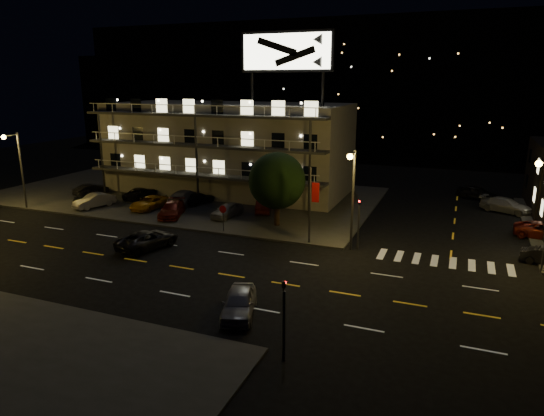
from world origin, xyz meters
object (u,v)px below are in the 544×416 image
at_px(lot_car_2, 150,203).
at_px(lot_car_7, 185,197).
at_px(road_car_east, 239,302).
at_px(lot_car_4, 227,210).
at_px(road_car_west, 148,240).
at_px(tree, 277,182).

distance_m(lot_car_2, lot_car_7, 4.00).
xyz_separation_m(lot_car_2, road_car_east, (18.63, -17.65, -0.05)).
bearing_deg(road_car_east, lot_car_2, 118.71).
relative_size(lot_car_4, lot_car_7, 0.76).
xyz_separation_m(lot_car_7, road_car_west, (4.58, -13.27, -0.19)).
height_order(lot_car_2, road_car_west, road_car_west).
bearing_deg(lot_car_7, tree, 159.47).
height_order(tree, road_car_east, tree).
bearing_deg(road_car_west, road_car_east, 162.23).
distance_m(tree, lot_car_7, 13.06).
bearing_deg(lot_car_4, lot_car_2, -170.32).
height_order(tree, road_car_west, tree).
bearing_deg(lot_car_7, road_car_east, 125.22).
xyz_separation_m(lot_car_7, road_car_east, (16.31, -20.91, -0.16)).
height_order(tree, lot_car_4, tree).
bearing_deg(tree, road_car_east, -75.93).
bearing_deg(tree, lot_car_2, 177.60).
distance_m(lot_car_7, road_car_west, 14.04).
distance_m(lot_car_7, road_car_east, 26.52).
height_order(lot_car_4, lot_car_7, lot_car_7).
distance_m(lot_car_2, road_car_west, 12.15).
relative_size(tree, lot_car_7, 1.29).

